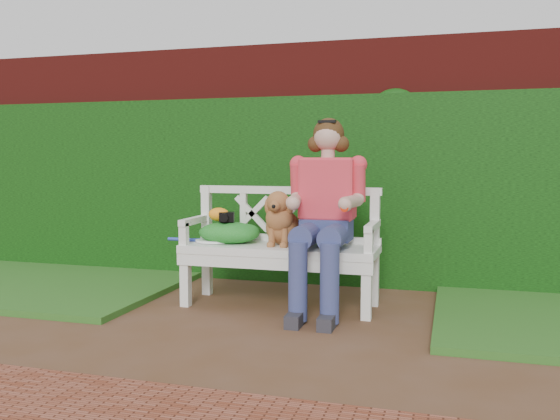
# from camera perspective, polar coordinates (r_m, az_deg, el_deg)

# --- Properties ---
(ground) EXTENTS (60.00, 60.00, 0.00)m
(ground) POSITION_cam_1_polar(r_m,az_deg,el_deg) (3.95, -2.20, -11.86)
(ground) COLOR #50311B
(brick_wall) EXTENTS (10.00, 0.30, 2.20)m
(brick_wall) POSITION_cam_1_polar(r_m,az_deg,el_deg) (5.62, 3.93, 4.54)
(brick_wall) COLOR #5D1310
(brick_wall) RESTS_ON ground
(ivy_hedge) EXTENTS (10.00, 0.18, 1.70)m
(ivy_hedge) POSITION_cam_1_polar(r_m,az_deg,el_deg) (5.41, 3.42, 1.87)
(ivy_hedge) COLOR #186311
(ivy_hedge) RESTS_ON ground
(grass_left) EXTENTS (2.60, 2.00, 0.05)m
(grass_left) POSITION_cam_1_polar(r_m,az_deg,el_deg) (5.86, -22.20, -6.39)
(grass_left) COLOR #1E5A16
(grass_left) RESTS_ON ground
(garden_bench) EXTENTS (1.64, 0.77, 0.48)m
(garden_bench) POSITION_cam_1_polar(r_m,az_deg,el_deg) (4.61, 0.00, -6.33)
(garden_bench) COLOR white
(garden_bench) RESTS_ON ground
(seated_woman) EXTENTS (0.83, 0.96, 1.44)m
(seated_woman) POSITION_cam_1_polar(r_m,az_deg,el_deg) (4.43, 4.47, -0.50)
(seated_woman) COLOR #E9586C
(seated_woman) RESTS_ON ground
(dog) EXTENTS (0.42, 0.47, 0.43)m
(dog) POSITION_cam_1_polar(r_m,az_deg,el_deg) (4.54, 0.18, -0.71)
(dog) COLOR brown
(dog) RESTS_ON garden_bench
(tennis_racket) EXTENTS (0.58, 0.26, 0.03)m
(tennis_racket) POSITION_cam_1_polar(r_m,az_deg,el_deg) (4.73, -6.67, -2.94)
(tennis_racket) COLOR silver
(tennis_racket) RESTS_ON garden_bench
(green_bag) EXTENTS (0.51, 0.40, 0.17)m
(green_bag) POSITION_cam_1_polar(r_m,az_deg,el_deg) (4.70, -4.92, -2.13)
(green_bag) COLOR #258E19
(green_bag) RESTS_ON garden_bench
(camera_item) EXTENTS (0.13, 0.11, 0.08)m
(camera_item) POSITION_cam_1_polar(r_m,az_deg,el_deg) (4.67, -5.15, -0.67)
(camera_item) COLOR black
(camera_item) RESTS_ON green_bag
(baseball_glove) EXTENTS (0.17, 0.13, 0.11)m
(baseball_glove) POSITION_cam_1_polar(r_m,az_deg,el_deg) (4.72, -5.90, -0.42)
(baseball_glove) COLOR orange
(baseball_glove) RESTS_ON green_bag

